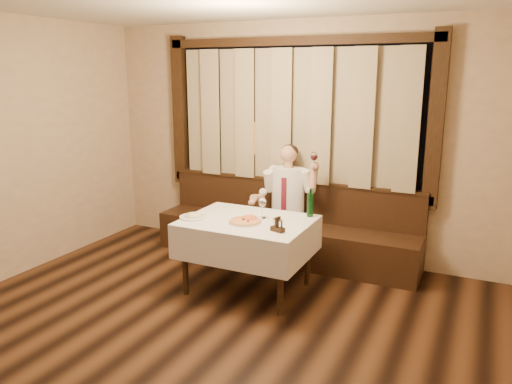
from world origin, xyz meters
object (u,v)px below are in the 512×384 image
at_px(dining_table, 248,230).
at_px(green_bottle, 310,204).
at_px(banquette, 285,233).
at_px(pizza, 245,221).
at_px(seated_man, 286,195).
at_px(pasta_red, 249,217).
at_px(pasta_cream, 193,214).
at_px(cruet_caddy, 278,226).

relative_size(dining_table, green_bottle, 4.18).
bearing_deg(banquette, dining_table, -90.00).
height_order(pizza, seated_man, seated_man).
relative_size(dining_table, pasta_red, 4.96).
xyz_separation_m(banquette, pasta_cream, (-0.53, -1.20, 0.48)).
relative_size(pizza, green_bottle, 1.08).
height_order(pizza, cruet_caddy, cruet_caddy).
bearing_deg(pasta_cream, dining_table, 18.63).
relative_size(banquette, dining_table, 2.52).
xyz_separation_m(pasta_red, cruet_caddy, (0.40, -0.22, 0.01)).
distance_m(banquette, pasta_cream, 1.40).
bearing_deg(pasta_cream, pasta_red, 17.97).
relative_size(banquette, green_bottle, 10.53).
bearing_deg(pizza, cruet_caddy, -15.90).
height_order(pasta_red, cruet_caddy, cruet_caddy).
xyz_separation_m(pasta_cream, cruet_caddy, (0.95, -0.04, 0.01)).
relative_size(banquette, pasta_red, 12.49).
height_order(pizza, pasta_cream, pasta_cream).
height_order(banquette, pizza, banquette).
relative_size(pasta_cream, seated_man, 0.20).
distance_m(pasta_red, green_bottle, 0.64).
xyz_separation_m(green_bottle, seated_man, (-0.49, 0.56, -0.08)).
bearing_deg(pizza, seated_man, 89.17).
height_order(banquette, pasta_cream, banquette).
relative_size(cruet_caddy, seated_man, 0.11).
bearing_deg(pizza, banquette, 91.28).
xyz_separation_m(banquette, pasta_red, (0.02, -1.02, 0.48)).
distance_m(green_bottle, cruet_caddy, 0.61).
bearing_deg(seated_man, banquette, 114.48).
distance_m(dining_table, cruet_caddy, 0.50).
relative_size(banquette, seated_man, 2.31).
relative_size(pasta_red, cruet_caddy, 1.76).
bearing_deg(pasta_red, pizza, -88.01).
xyz_separation_m(dining_table, pasta_cream, (-0.53, -0.18, 0.14)).
relative_size(pasta_cream, cruet_caddy, 1.93).
bearing_deg(pizza, dining_table, 103.37).
relative_size(pizza, pasta_cream, 1.17).
bearing_deg(pizza, green_bottle, 43.92).
distance_m(pizza, seated_man, 1.04).
height_order(dining_table, pasta_cream, pasta_cream).
bearing_deg(pasta_red, cruet_caddy, -28.73).
xyz_separation_m(pasta_red, seated_man, (0.02, 0.93, 0.02)).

